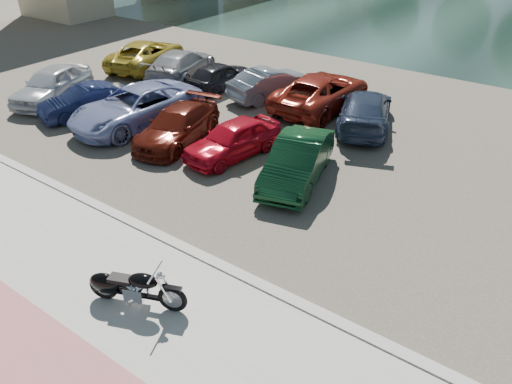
# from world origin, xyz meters

# --- Properties ---
(ground) EXTENTS (200.00, 200.00, 0.00)m
(ground) POSITION_xyz_m (0.00, 0.00, 0.00)
(ground) COLOR #595447
(ground) RESTS_ON ground
(promenade) EXTENTS (60.00, 6.00, 0.10)m
(promenade) POSITION_xyz_m (0.00, -1.00, 0.05)
(promenade) COLOR #A3A09A
(promenade) RESTS_ON ground
(kerb) EXTENTS (60.00, 0.30, 0.14)m
(kerb) POSITION_xyz_m (0.00, 2.00, 0.07)
(kerb) COLOR #A3A09A
(kerb) RESTS_ON ground
(parking_lot) EXTENTS (60.00, 18.00, 0.04)m
(parking_lot) POSITION_xyz_m (0.00, 11.00, 0.02)
(parking_lot) COLOR #48423A
(parking_lot) RESTS_ON ground
(motorcycle) EXTENTS (2.22, 1.12, 1.05)m
(motorcycle) POSITION_xyz_m (-0.96, -0.19, 0.56)
(motorcycle) COLOR black
(motorcycle) RESTS_ON promenade
(car_0) EXTENTS (3.09, 4.68, 1.48)m
(car_0) POSITION_xyz_m (-13.40, 6.59, 0.78)
(car_0) COLOR #B7BDC4
(car_0) RESTS_ON parking_lot
(car_1) EXTENTS (2.26, 3.92, 1.22)m
(car_1) POSITION_xyz_m (-10.84, 6.35, 0.65)
(car_1) COLOR #151D42
(car_1) RESTS_ON parking_lot
(car_2) EXTENTS (3.15, 5.69, 1.51)m
(car_2) POSITION_xyz_m (-8.38, 6.91, 0.79)
(car_2) COLOR #838EBF
(car_2) RESTS_ON parking_lot
(car_3) EXTENTS (2.57, 4.54, 1.24)m
(car_3) POSITION_xyz_m (-6.02, 6.74, 0.66)
(car_3) COLOR #4F140B
(car_3) RESTS_ON parking_lot
(car_4) EXTENTS (2.10, 3.95, 1.28)m
(car_4) POSITION_xyz_m (-3.64, 6.99, 0.68)
(car_4) COLOR red
(car_4) RESTS_ON parking_lot
(car_5) EXTENTS (2.56, 4.45, 1.39)m
(car_5) POSITION_xyz_m (-0.91, 6.82, 0.73)
(car_5) COLOR #0E351B
(car_5) RESTS_ON parking_lot
(car_6) EXTENTS (3.61, 5.51, 1.41)m
(car_6) POSITION_xyz_m (-13.62, 12.42, 0.74)
(car_6) COLOR gold
(car_6) RESTS_ON parking_lot
(car_7) EXTENTS (3.35, 5.26, 1.42)m
(car_7) POSITION_xyz_m (-10.88, 12.12, 0.75)
(car_7) COLOR gray
(car_7) RESTS_ON parking_lot
(car_8) EXTENTS (1.71, 3.80, 1.27)m
(car_8) POSITION_xyz_m (-8.41, 12.08, 0.67)
(car_8) COLOR black
(car_8) RESTS_ON parking_lot
(car_9) EXTENTS (2.44, 4.26, 1.33)m
(car_9) POSITION_xyz_m (-5.84, 12.52, 0.70)
(car_9) COLOR slate
(car_9) RESTS_ON parking_lot
(car_10) EXTENTS (2.49, 5.36, 1.48)m
(car_10) POSITION_xyz_m (-3.38, 12.71, 0.78)
(car_10) COLOR maroon
(car_10) RESTS_ON parking_lot
(car_11) EXTENTS (3.52, 5.12, 1.38)m
(car_11) POSITION_xyz_m (-1.04, 12.03, 0.73)
(car_11) COLOR #28354F
(car_11) RESTS_ON parking_lot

